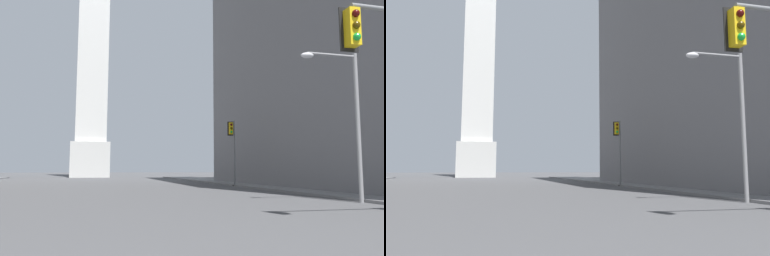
{
  "view_description": "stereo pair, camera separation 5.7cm",
  "coord_description": "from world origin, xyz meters",
  "views": [
    {
      "loc": [
        1.98,
        -2.71,
        1.51
      ],
      "look_at": [
        16.1,
        55.39,
        8.17
      ],
      "focal_mm": 35.0,
      "sensor_mm": 36.0,
      "label": 1
    },
    {
      "loc": [
        2.04,
        -2.73,
        1.51
      ],
      "look_at": [
        16.1,
        55.39,
        8.17
      ],
      "focal_mm": 35.0,
      "sensor_mm": 36.0,
      "label": 2
    }
  ],
  "objects": [
    {
      "name": "sidewalk_right",
      "position": [
        16.34,
        26.47,
        0.07
      ],
      "size": [
        5.0,
        88.24,
        0.15
      ],
      "primitive_type": "cube",
      "color": "slate",
      "rests_on": "ground_plane"
    },
    {
      "name": "street_lamp",
      "position": [
        13.16,
        12.37,
        4.41
      ],
      "size": [
        2.96,
        0.36,
        7.04
      ],
      "color": "gray",
      "rests_on": "ground_plane"
    },
    {
      "name": "traffic_light_mid_right",
      "position": [
        13.82,
        30.01,
        3.96
      ],
      "size": [
        0.76,
        0.52,
        6.02
      ],
      "color": "slate",
      "rests_on": "ground_plane"
    }
  ]
}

